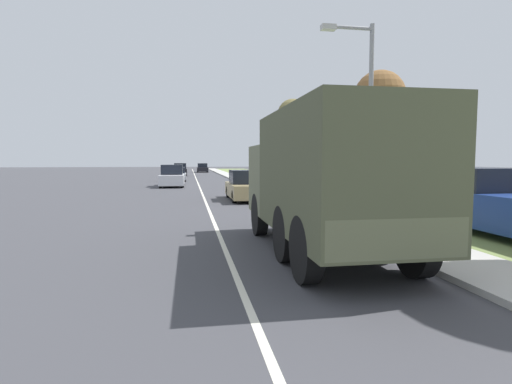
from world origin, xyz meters
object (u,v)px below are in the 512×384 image
car_fourth_ahead (180,170)px  car_farthest_ahead (202,168)px  military_truck (325,178)px  car_third_ahead (176,175)px  pickup_truck (507,205)px  car_nearest_ahead (246,187)px  lamp_post (363,104)px  car_second_ahead (172,177)px

car_fourth_ahead → car_farthest_ahead: 15.69m
military_truck → car_fourth_ahead: military_truck is taller
car_third_ahead → pickup_truck: pickup_truck is taller
military_truck → car_fourth_ahead: 46.00m
car_nearest_ahead → car_farthest_ahead: car_nearest_ahead is taller
car_nearest_ahead → car_fourth_ahead: (-4.06, 33.41, 0.04)m
car_third_ahead → lamp_post: 30.14m
car_nearest_ahead → pickup_truck: (5.54, -11.37, 0.17)m
military_truck → lamp_post: 4.59m
car_second_ahead → car_farthest_ahead: size_ratio=1.09×
military_truck → car_second_ahead: bearing=100.1°
military_truck → car_third_ahead: military_truck is taller
military_truck → car_fourth_ahead: bearing=95.1°
military_truck → car_third_ahead: (-4.20, 32.55, -1.08)m
lamp_post → military_truck: bearing=-125.6°
car_farthest_ahead → lamp_post: size_ratio=0.73×
car_fourth_ahead → car_third_ahead: bearing=-90.6°
car_second_ahead → military_truck: bearing=-79.9°
car_second_ahead → car_third_ahead: size_ratio=1.02×
car_third_ahead → car_farthest_ahead: 28.79m
pickup_truck → car_nearest_ahead: bearing=116.0°
car_nearest_ahead → car_third_ahead: bearing=101.7°
car_nearest_ahead → military_truck: bearing=-89.9°
car_third_ahead → car_second_ahead: bearing=-90.5°
car_fourth_ahead → pickup_truck: size_ratio=0.71×
car_nearest_ahead → car_second_ahead: bearing=110.1°
military_truck → car_second_ahead: size_ratio=1.38×
car_farthest_ahead → military_truck: bearing=-89.4°
car_fourth_ahead → pickup_truck: (9.60, -44.78, 0.13)m
car_fourth_ahead → car_farthest_ahead: car_fourth_ahead is taller
car_second_ahead → car_fourth_ahead: 21.77m
car_second_ahead → car_third_ahead: (0.07, 8.52, -0.14)m
car_nearest_ahead → car_second_ahead: car_second_ahead is taller
car_farthest_ahead → car_fourth_ahead: bearing=-102.7°
car_second_ahead → car_fourth_ahead: car_second_ahead is taller
car_fourth_ahead → car_farthest_ahead: bearing=77.3°
car_third_ahead → car_fourth_ahead: size_ratio=1.21×
lamp_post → car_fourth_ahead: bearing=98.6°
military_truck → car_nearest_ahead: (-0.01, 12.40, -1.01)m
car_nearest_ahead → car_second_ahead: (-4.26, 11.64, 0.06)m
car_third_ahead → car_farthest_ahead: size_ratio=1.06×
car_second_ahead → pickup_truck: bearing=-66.9°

